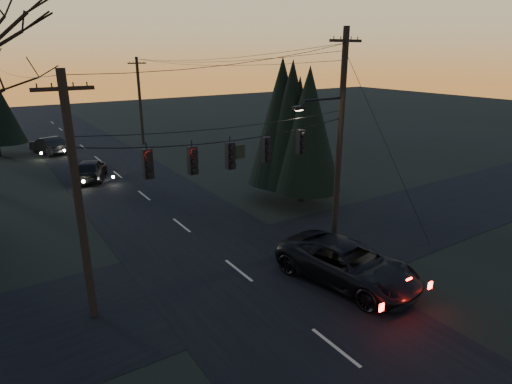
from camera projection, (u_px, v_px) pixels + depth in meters
main_road at (155, 204)px, 26.31m from camera, size 8.00×120.00×0.02m
cross_road at (238, 271)px, 18.36m from camera, size 60.00×7.00×0.02m
utility_pole_right at (333, 241)px, 21.22m from camera, size 5.00×0.30×10.00m
utility_pole_left at (94, 315)px, 15.25m from camera, size 1.80×0.30×8.50m
utility_pole_far_r at (144, 144)px, 43.49m from camera, size 1.80×0.30×8.50m
utility_pole_far_l at (8, 143)px, 43.88m from camera, size 0.30×0.30×8.00m
span_signal_assembly at (231, 153)px, 16.62m from camera, size 11.50×0.44×1.66m
evergreen_right at (303, 129)px, 25.65m from camera, size 4.72×4.72×7.87m
suv_near at (347, 264)px, 17.20m from camera, size 3.85×6.39×1.66m
sedan_oncoming_a at (90, 169)px, 31.16m from camera, size 3.43×4.93×1.56m
sedan_oncoming_b at (48, 145)px, 39.27m from camera, size 2.97×4.91×1.53m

